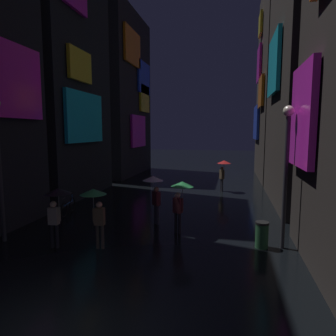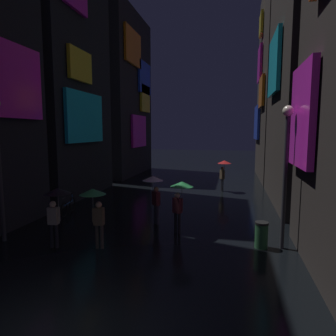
{
  "view_description": "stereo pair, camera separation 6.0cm",
  "coord_description": "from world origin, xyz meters",
  "px_view_note": "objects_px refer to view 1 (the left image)",
  "views": [
    {
      "loc": [
        3.19,
        -4.66,
        4.07
      ],
      "look_at": [
        0.0,
        10.32,
        2.17
      ],
      "focal_mm": 32.0,
      "sensor_mm": 36.0,
      "label": 1
    },
    {
      "loc": [
        3.25,
        -4.64,
        4.07
      ],
      "look_at": [
        0.0,
        10.32,
        2.17
      ],
      "focal_mm": 32.0,
      "sensor_mm": 36.0,
      "label": 2
    }
  ],
  "objects_px": {
    "streetlamp_right_near": "(286,159)",
    "trash_bin": "(262,235)",
    "pedestrian_midstreet_centre_clear": "(154,186)",
    "bicycle_parked_at_storefront": "(68,206)",
    "pedestrian_far_right_green": "(95,202)",
    "pedestrian_midstreet_left_green": "(181,193)",
    "pedestrian_foreground_right_red": "(223,167)",
    "pedestrian_near_crossing_black": "(57,201)"
  },
  "relations": [
    {
      "from": "pedestrian_near_crossing_black",
      "to": "bicycle_parked_at_storefront",
      "type": "bearing_deg",
      "value": 116.01
    },
    {
      "from": "streetlamp_right_near",
      "to": "trash_bin",
      "type": "xyz_separation_m",
      "value": [
        -0.7,
        -0.1,
        -2.65
      ]
    },
    {
      "from": "streetlamp_right_near",
      "to": "pedestrian_midstreet_left_green",
      "type": "bearing_deg",
      "value": 169.23
    },
    {
      "from": "streetlamp_right_near",
      "to": "trash_bin",
      "type": "relative_size",
      "value": 5.28
    },
    {
      "from": "pedestrian_foreground_right_red",
      "to": "bicycle_parked_at_storefront",
      "type": "height_order",
      "value": "pedestrian_foreground_right_red"
    },
    {
      "from": "pedestrian_midstreet_centre_clear",
      "to": "pedestrian_foreground_right_red",
      "type": "bearing_deg",
      "value": 70.58
    },
    {
      "from": "pedestrian_near_crossing_black",
      "to": "pedestrian_midstreet_left_green",
      "type": "distance_m",
      "value": 4.56
    },
    {
      "from": "pedestrian_foreground_right_red",
      "to": "pedestrian_far_right_green",
      "type": "xyz_separation_m",
      "value": [
        -4.0,
        -11.0,
        0.0
      ]
    },
    {
      "from": "pedestrian_midstreet_centre_clear",
      "to": "streetlamp_right_near",
      "type": "height_order",
      "value": "streetlamp_right_near"
    },
    {
      "from": "pedestrian_foreground_right_red",
      "to": "pedestrian_midstreet_centre_clear",
      "type": "height_order",
      "value": "same"
    },
    {
      "from": "pedestrian_far_right_green",
      "to": "bicycle_parked_at_storefront",
      "type": "xyz_separation_m",
      "value": [
        -3.28,
        3.78,
        -1.28
      ]
    },
    {
      "from": "pedestrian_foreground_right_red",
      "to": "bicycle_parked_at_storefront",
      "type": "relative_size",
      "value": 1.17
    },
    {
      "from": "streetlamp_right_near",
      "to": "trash_bin",
      "type": "distance_m",
      "value": 2.74
    },
    {
      "from": "pedestrian_midstreet_left_green",
      "to": "trash_bin",
      "type": "bearing_deg",
      "value": -15.01
    },
    {
      "from": "pedestrian_midstreet_left_green",
      "to": "trash_bin",
      "type": "relative_size",
      "value": 2.28
    },
    {
      "from": "pedestrian_foreground_right_red",
      "to": "trash_bin",
      "type": "bearing_deg",
      "value": -80.52
    },
    {
      "from": "pedestrian_foreground_right_red",
      "to": "pedestrian_midstreet_left_green",
      "type": "bearing_deg",
      "value": -98.89
    },
    {
      "from": "pedestrian_far_right_green",
      "to": "streetlamp_right_near",
      "type": "distance_m",
      "value": 6.64
    },
    {
      "from": "pedestrian_midstreet_left_green",
      "to": "pedestrian_far_right_green",
      "type": "relative_size",
      "value": 1.0
    },
    {
      "from": "streetlamp_right_near",
      "to": "trash_bin",
      "type": "bearing_deg",
      "value": -171.75
    },
    {
      "from": "pedestrian_near_crossing_black",
      "to": "pedestrian_midstreet_centre_clear",
      "type": "distance_m",
      "value": 4.24
    },
    {
      "from": "bicycle_parked_at_storefront",
      "to": "trash_bin",
      "type": "relative_size",
      "value": 1.94
    },
    {
      "from": "pedestrian_midstreet_left_green",
      "to": "bicycle_parked_at_storefront",
      "type": "bearing_deg",
      "value": 164.02
    },
    {
      "from": "pedestrian_midstreet_left_green",
      "to": "pedestrian_midstreet_centre_clear",
      "type": "bearing_deg",
      "value": 141.59
    },
    {
      "from": "bicycle_parked_at_storefront",
      "to": "trash_bin",
      "type": "xyz_separation_m",
      "value": [
        8.9,
        -2.49,
        0.08
      ]
    },
    {
      "from": "pedestrian_midstreet_centre_clear",
      "to": "bicycle_parked_at_storefront",
      "type": "xyz_separation_m",
      "value": [
        -4.52,
        0.6,
        -1.28
      ]
    },
    {
      "from": "pedestrian_near_crossing_black",
      "to": "pedestrian_midstreet_centre_clear",
      "type": "height_order",
      "value": "same"
    },
    {
      "from": "pedestrian_midstreet_left_green",
      "to": "pedestrian_midstreet_centre_clear",
      "type": "relative_size",
      "value": 1.0
    },
    {
      "from": "pedestrian_midstreet_centre_clear",
      "to": "streetlamp_right_near",
      "type": "distance_m",
      "value": 5.58
    },
    {
      "from": "bicycle_parked_at_storefront",
      "to": "pedestrian_midstreet_centre_clear",
      "type": "bearing_deg",
      "value": -7.6
    },
    {
      "from": "pedestrian_near_crossing_black",
      "to": "bicycle_parked_at_storefront",
      "type": "height_order",
      "value": "pedestrian_near_crossing_black"
    },
    {
      "from": "pedestrian_near_crossing_black",
      "to": "bicycle_parked_at_storefront",
      "type": "xyz_separation_m",
      "value": [
        -1.93,
        3.96,
        -1.28
      ]
    },
    {
      "from": "pedestrian_far_right_green",
      "to": "bicycle_parked_at_storefront",
      "type": "relative_size",
      "value": 1.17
    },
    {
      "from": "pedestrian_near_crossing_black",
      "to": "streetlamp_right_near",
      "type": "xyz_separation_m",
      "value": [
        7.67,
        1.57,
        1.45
      ]
    },
    {
      "from": "pedestrian_foreground_right_red",
      "to": "streetlamp_right_near",
      "type": "relative_size",
      "value": 0.43
    },
    {
      "from": "pedestrian_midstreet_left_green",
      "to": "pedestrian_far_right_green",
      "type": "height_order",
      "value": "same"
    },
    {
      "from": "pedestrian_far_right_green",
      "to": "pedestrian_midstreet_centre_clear",
      "type": "relative_size",
      "value": 1.0
    },
    {
      "from": "pedestrian_foreground_right_red",
      "to": "pedestrian_near_crossing_black",
      "type": "height_order",
      "value": "same"
    },
    {
      "from": "pedestrian_far_right_green",
      "to": "trash_bin",
      "type": "distance_m",
      "value": 5.89
    },
    {
      "from": "pedestrian_near_crossing_black",
      "to": "trash_bin",
      "type": "bearing_deg",
      "value": 11.89
    },
    {
      "from": "trash_bin",
      "to": "bicycle_parked_at_storefront",
      "type": "bearing_deg",
      "value": 164.35
    },
    {
      "from": "bicycle_parked_at_storefront",
      "to": "pedestrian_far_right_green",
      "type": "bearing_deg",
      "value": -49.08
    }
  ]
}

